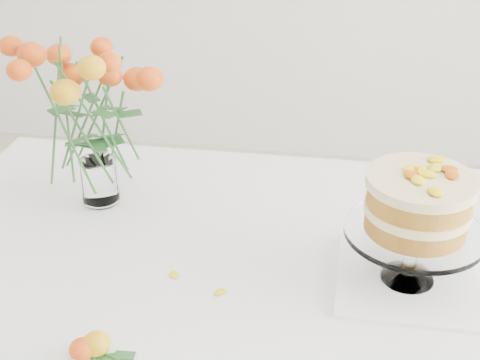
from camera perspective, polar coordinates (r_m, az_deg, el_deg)
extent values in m
cube|color=tan|center=(1.42, 0.15, -7.05)|extent=(1.40, 0.90, 0.04)
cylinder|color=tan|center=(2.08, -15.49, -7.70)|extent=(0.06, 0.06, 0.71)
cube|color=white|center=(1.40, 0.15, -6.28)|extent=(1.42, 0.92, 0.01)
cube|color=white|center=(1.84, 2.33, -0.76)|extent=(1.42, 0.01, 0.20)
cube|color=white|center=(1.36, 14.03, -8.27)|extent=(0.27, 0.27, 0.01)
cylinder|color=white|center=(1.32, 14.37, -6.00)|extent=(0.03, 0.03, 0.08)
cylinder|color=white|center=(1.29, 14.62, -4.26)|extent=(0.26, 0.26, 0.01)
cylinder|color=#AB7526|center=(1.28, 14.76, -3.34)|extent=(0.25, 0.25, 0.04)
cylinder|color=beige|center=(1.27, 14.91, -2.30)|extent=(0.26, 0.26, 0.02)
cylinder|color=#AB7526|center=(1.25, 15.06, -1.24)|extent=(0.25, 0.25, 0.04)
cylinder|color=beige|center=(1.24, 15.22, -0.11)|extent=(0.26, 0.26, 0.02)
cylinder|color=white|center=(1.60, -11.72, -1.72)|extent=(0.07, 0.07, 0.01)
cylinder|color=white|center=(1.58, -11.91, 0.00)|extent=(0.09, 0.09, 0.10)
ellipsoid|color=#F1AB15|center=(1.18, -12.17, -13.49)|extent=(0.05, 0.05, 0.04)
cylinder|color=#2A5C25|center=(1.18, -10.74, -14.74)|extent=(0.06, 0.02, 0.00)
ellipsoid|color=red|center=(1.18, -13.34, -13.86)|extent=(0.04, 0.04, 0.04)
ellipsoid|color=yellow|center=(1.34, -5.64, -8.04)|extent=(0.03, 0.02, 0.00)
ellipsoid|color=yellow|center=(1.29, -1.71, -9.54)|extent=(0.03, 0.02, 0.00)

